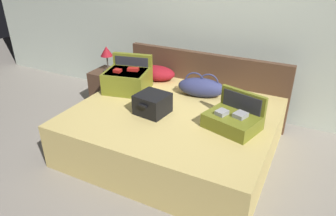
{
  "coord_description": "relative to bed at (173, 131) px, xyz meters",
  "views": [
    {
      "loc": [
        1.27,
        -2.22,
        2.02
      ],
      "look_at": [
        0.0,
        0.27,
        0.59
      ],
      "focal_mm": 33.29,
      "sensor_mm": 36.0,
      "label": 1
    }
  ],
  "objects": [
    {
      "name": "pillow_near_headboard",
      "position": [
        -0.59,
        0.7,
        0.34
      ],
      "size": [
        0.53,
        0.34,
        0.19
      ],
      "primitive_type": "ellipsoid",
      "rotation": [
        0.0,
        0.0,
        0.13
      ],
      "color": "maroon",
      "rests_on": "bed"
    },
    {
      "name": "bed",
      "position": [
        0.0,
        0.0,
        0.0
      ],
      "size": [
        2.07,
        1.75,
        0.49
      ],
      "primitive_type": "cube",
      "color": "tan",
      "rests_on": "ground"
    },
    {
      "name": "hard_case_large",
      "position": [
        -0.74,
        0.25,
        0.39
      ],
      "size": [
        0.58,
        0.55,
        0.4
      ],
      "rotation": [
        0.0,
        0.0,
        0.22
      ],
      "color": "olive",
      "rests_on": "bed"
    },
    {
      "name": "hard_case_medium",
      "position": [
        0.65,
        -0.04,
        0.34
      ],
      "size": [
        0.56,
        0.49,
        0.33
      ],
      "rotation": [
        0.0,
        0.0,
        -0.28
      ],
      "color": "olive",
      "rests_on": "bed"
    },
    {
      "name": "table_lamp",
      "position": [
        -1.31,
        0.63,
        0.53
      ],
      "size": [
        0.17,
        0.17,
        0.35
      ],
      "color": "#3F3833",
      "rests_on": "nightstand"
    },
    {
      "name": "duffel_bag",
      "position": [
        0.12,
        0.49,
        0.36
      ],
      "size": [
        0.57,
        0.32,
        0.29
      ],
      "rotation": [
        0.0,
        0.0,
        0.17
      ],
      "color": "navy",
      "rests_on": "bed"
    },
    {
      "name": "ground_plane",
      "position": [
        0.0,
        -0.4,
        -0.24
      ],
      "size": [
        12.0,
        12.0,
        0.0
      ],
      "primitive_type": "plane",
      "color": "gray"
    },
    {
      "name": "back_wall",
      "position": [
        0.0,
        1.25,
        1.06
      ],
      "size": [
        8.0,
        0.1,
        2.6
      ],
      "primitive_type": "cube",
      "color": "#B7C1B2",
      "rests_on": "ground"
    },
    {
      "name": "headboard",
      "position": [
        0.0,
        0.92,
        0.19
      ],
      "size": [
        2.11,
        0.08,
        0.87
      ],
      "primitive_type": "cube",
      "color": "#4C3323",
      "rests_on": "ground"
    },
    {
      "name": "hard_case_small",
      "position": [
        -0.18,
        -0.13,
        0.35
      ],
      "size": [
        0.34,
        0.35,
        0.21
      ],
      "rotation": [
        0.0,
        0.0,
        -0.13
      ],
      "color": "black",
      "rests_on": "bed"
    },
    {
      "name": "nightstand",
      "position": [
        -1.31,
        0.63,
        0.01
      ],
      "size": [
        0.44,
        0.4,
        0.5
      ],
      "primitive_type": "cube",
      "color": "#4C3323",
      "rests_on": "ground"
    }
  ]
}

